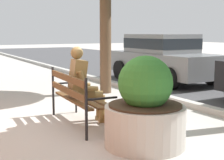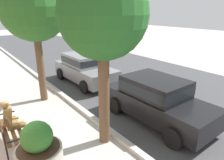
{
  "view_description": "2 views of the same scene",
  "coord_description": "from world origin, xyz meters",
  "px_view_note": "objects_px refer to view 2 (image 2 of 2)",
  "views": [
    {
      "loc": [
        5.07,
        -2.1,
        1.61
      ],
      "look_at": [
        -0.24,
        0.86,
        0.75
      ],
      "focal_mm": 53.91,
      "sensor_mm": 36.0,
      "label": 1
    },
    {
      "loc": [
        5.71,
        -0.51,
        3.82
      ],
      "look_at": [
        -1.27,
        4.74,
        0.8
      ],
      "focal_mm": 32.81,
      "sensor_mm": 36.0,
      "label": 2
    }
  ],
  "objects_px": {
    "bronze_statue_seated": "(14,122)",
    "parked_car_grey": "(85,67)",
    "street_tree_near_bench": "(34,8)",
    "street_tree_down_street": "(103,17)",
    "parked_car_black": "(156,98)",
    "concrete_planter": "(39,150)",
    "park_bench": "(7,128)"
  },
  "relations": [
    {
      "from": "bronze_statue_seated",
      "to": "parked_car_grey",
      "type": "height_order",
      "value": "parked_car_grey"
    },
    {
      "from": "bronze_statue_seated",
      "to": "parked_car_grey",
      "type": "relative_size",
      "value": 0.33
    },
    {
      "from": "street_tree_near_bench",
      "to": "street_tree_down_street",
      "type": "bearing_deg",
      "value": 5.75
    },
    {
      "from": "parked_car_black",
      "to": "bronze_statue_seated",
      "type": "bearing_deg",
      "value": -110.66
    },
    {
      "from": "concrete_planter",
      "to": "street_tree_near_bench",
      "type": "relative_size",
      "value": 0.25
    },
    {
      "from": "street_tree_near_bench",
      "to": "concrete_planter",
      "type": "bearing_deg",
      "value": -20.68
    },
    {
      "from": "park_bench",
      "to": "street_tree_down_street",
      "type": "height_order",
      "value": "street_tree_down_street"
    },
    {
      "from": "street_tree_down_street",
      "to": "parked_car_black",
      "type": "bearing_deg",
      "value": 88.44
    },
    {
      "from": "street_tree_near_bench",
      "to": "street_tree_down_street",
      "type": "height_order",
      "value": "street_tree_near_bench"
    },
    {
      "from": "parked_car_black",
      "to": "park_bench",
      "type": "bearing_deg",
      "value": -109.25
    },
    {
      "from": "park_bench",
      "to": "concrete_planter",
      "type": "bearing_deg",
      "value": 15.5
    },
    {
      "from": "street_tree_near_bench",
      "to": "parked_car_grey",
      "type": "xyz_separation_m",
      "value": [
        -0.93,
        2.63,
        -3.04
      ]
    },
    {
      "from": "bronze_statue_seated",
      "to": "parked_car_black",
      "type": "distance_m",
      "value": 4.68
    },
    {
      "from": "bronze_statue_seated",
      "to": "street_tree_near_bench",
      "type": "xyz_separation_m",
      "value": [
        -2.53,
        1.75,
        3.21
      ]
    },
    {
      "from": "parked_car_black",
      "to": "street_tree_near_bench",
      "type": "bearing_deg",
      "value": -147.86
    },
    {
      "from": "street_tree_down_street",
      "to": "parked_car_black",
      "type": "xyz_separation_m",
      "value": [
        0.06,
        2.21,
        -2.81
      ]
    },
    {
      "from": "street_tree_near_bench",
      "to": "parked_car_black",
      "type": "height_order",
      "value": "street_tree_near_bench"
    },
    {
      "from": "bronze_statue_seated",
      "to": "street_tree_down_street",
      "type": "height_order",
      "value": "street_tree_down_street"
    },
    {
      "from": "park_bench",
      "to": "parked_car_black",
      "type": "relative_size",
      "value": 0.44
    },
    {
      "from": "parked_car_grey",
      "to": "parked_car_black",
      "type": "distance_m",
      "value": 5.11
    },
    {
      "from": "concrete_planter",
      "to": "parked_car_black",
      "type": "bearing_deg",
      "value": 88.55
    },
    {
      "from": "concrete_planter",
      "to": "street_tree_down_street",
      "type": "bearing_deg",
      "value": 88.68
    },
    {
      "from": "concrete_planter",
      "to": "bronze_statue_seated",
      "type": "bearing_deg",
      "value": -172.42
    },
    {
      "from": "park_bench",
      "to": "bronze_statue_seated",
      "type": "xyz_separation_m",
      "value": [
        -0.05,
        0.21,
        0.12
      ]
    },
    {
      "from": "bronze_statue_seated",
      "to": "street_tree_down_street",
      "type": "distance_m",
      "value": 4.01
    },
    {
      "from": "street_tree_near_bench",
      "to": "parked_car_grey",
      "type": "bearing_deg",
      "value": 109.44
    },
    {
      "from": "park_bench",
      "to": "parked_car_grey",
      "type": "distance_m",
      "value": 5.78
    },
    {
      "from": "bronze_statue_seated",
      "to": "parked_car_grey",
      "type": "bearing_deg",
      "value": 128.37
    },
    {
      "from": "parked_car_grey",
      "to": "parked_car_black",
      "type": "relative_size",
      "value": 1.0
    },
    {
      "from": "park_bench",
      "to": "street_tree_down_street",
      "type": "distance_m",
      "value": 4.2
    },
    {
      "from": "concrete_planter",
      "to": "street_tree_down_street",
      "type": "distance_m",
      "value": 3.69
    },
    {
      "from": "concrete_planter",
      "to": "street_tree_near_bench",
      "type": "bearing_deg",
      "value": 159.32
    }
  ]
}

